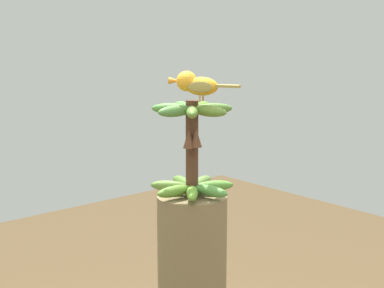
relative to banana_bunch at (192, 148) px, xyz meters
name	(u,v)px	position (x,y,z in m)	size (l,w,h in m)	color
banana_bunch	(192,148)	(0.00, 0.00, 0.00)	(0.28, 0.28, 0.31)	#4C2D1E
perched_bird	(196,84)	(0.03, -0.01, 0.21)	(0.21, 0.13, 0.09)	#C68933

